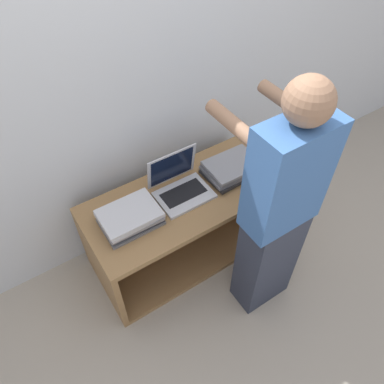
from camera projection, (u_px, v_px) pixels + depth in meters
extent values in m
plane|color=#9E9384|center=(208.00, 278.00, 2.63)|extent=(12.00, 12.00, 0.00)
cube|color=silver|center=(145.00, 81.00, 2.15)|extent=(8.00, 0.05, 2.40)
cube|color=olive|center=(184.00, 198.00, 2.38)|extent=(1.30, 0.60, 0.04)
cube|color=olive|center=(185.00, 247.00, 2.79)|extent=(1.30, 0.60, 0.04)
cube|color=olive|center=(100.00, 268.00, 2.35)|extent=(0.04, 0.60, 0.52)
cube|color=olive|center=(255.00, 188.00, 2.82)|extent=(0.04, 0.60, 0.52)
cube|color=olive|center=(164.00, 199.00, 2.74)|extent=(1.22, 0.04, 0.52)
cube|color=#B7B7BC|center=(184.00, 195.00, 2.36)|extent=(0.34, 0.25, 0.02)
cube|color=black|center=(183.00, 193.00, 2.36)|extent=(0.28, 0.14, 0.00)
cube|color=#B7B7BC|center=(172.00, 167.00, 2.34)|extent=(0.34, 0.04, 0.25)
cube|color=black|center=(172.00, 167.00, 2.34)|extent=(0.30, 0.03, 0.22)
cube|color=slate|center=(131.00, 222.00, 2.22)|extent=(0.34, 0.25, 0.02)
cube|color=#232326|center=(130.00, 218.00, 2.21)|extent=(0.35, 0.26, 0.02)
cube|color=gray|center=(130.00, 217.00, 2.19)|extent=(0.34, 0.25, 0.02)
cube|color=#B7B7BC|center=(130.00, 215.00, 2.18)|extent=(0.35, 0.26, 0.02)
cube|color=#B7B7BC|center=(129.00, 213.00, 2.16)|extent=(0.34, 0.25, 0.02)
cube|color=#232326|center=(231.00, 172.00, 2.50)|extent=(0.35, 0.26, 0.02)
cube|color=#232326|center=(230.00, 171.00, 2.48)|extent=(0.35, 0.26, 0.02)
cube|color=slate|center=(231.00, 169.00, 2.47)|extent=(0.35, 0.26, 0.02)
cube|color=slate|center=(232.00, 165.00, 2.46)|extent=(0.35, 0.26, 0.02)
cube|color=gray|center=(233.00, 164.00, 2.44)|extent=(0.35, 0.26, 0.02)
cube|color=#2D3342|center=(267.00, 259.00, 2.28)|extent=(0.34, 0.20, 0.79)
cube|color=#38609E|center=(288.00, 177.00, 1.76)|extent=(0.40, 0.20, 0.62)
sphere|color=#8C664C|center=(309.00, 101.00, 1.46)|extent=(0.21, 0.21, 0.21)
cylinder|color=#8C664C|center=(232.00, 123.00, 1.69)|extent=(0.07, 0.32, 0.07)
cylinder|color=#8C664C|center=(284.00, 101.00, 1.81)|extent=(0.07, 0.32, 0.07)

